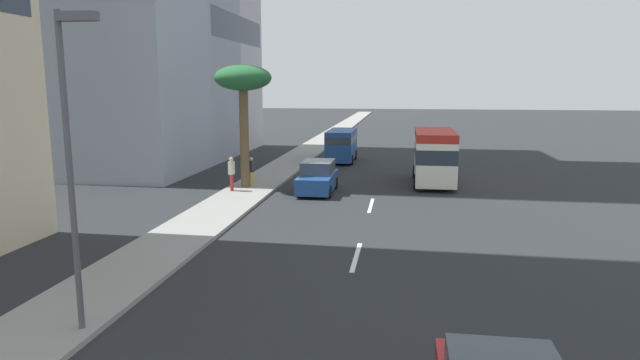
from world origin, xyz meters
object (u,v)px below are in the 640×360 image
object	(u,v)px
van_lead	(342,144)
palm_tree	(243,83)
pedestrian_mid_block	(252,170)
street_lamp	(72,140)
minibus_third	(434,155)
pedestrian_near_lamp	(231,172)
car_fourth	(318,178)

from	to	relation	value
van_lead	palm_tree	xyz separation A→B (m)	(-12.02, 4.00, 4.46)
van_lead	pedestrian_mid_block	world-z (taller)	van_lead
van_lead	street_lamp	distance (m)	30.22
street_lamp	palm_tree	bearing A→B (deg)	4.60
pedestrian_mid_block	van_lead	bearing A→B (deg)	-74.54
minibus_third	pedestrian_near_lamp	distance (m)	11.78
pedestrian_mid_block	street_lamp	size ratio (longest dim) A/B	0.22
car_fourth	minibus_third	bearing A→B (deg)	119.60
pedestrian_near_lamp	palm_tree	distance (m)	4.83
street_lamp	pedestrian_near_lamp	bearing A→B (deg)	6.27
van_lead	palm_tree	distance (m)	13.43
pedestrian_near_lamp	palm_tree	bearing A→B (deg)	-2.54
car_fourth	palm_tree	xyz separation A→B (m)	(0.18, 4.10, 5.03)
van_lead	palm_tree	bearing A→B (deg)	-18.39
car_fourth	pedestrian_mid_block	size ratio (longest dim) A/B	2.59
minibus_third	pedestrian_mid_block	xyz separation A→B (m)	(-2.92, 10.20, -0.68)
pedestrian_mid_block	palm_tree	xyz separation A→B (m)	(-0.49, 0.23, 4.80)
minibus_third	pedestrian_mid_block	distance (m)	10.64
van_lead	pedestrian_near_lamp	bearing A→B (deg)	-18.39
minibus_third	street_lamp	bearing A→B (deg)	157.15
car_fourth	pedestrian_near_lamp	distance (m)	4.63
palm_tree	street_lamp	distance (m)	18.03
van_lead	car_fourth	bearing A→B (deg)	0.50
van_lead	pedestrian_near_lamp	xyz separation A→B (m)	(-13.21, 4.39, -0.21)
car_fourth	pedestrian_near_lamp	bearing A→B (deg)	-77.29
van_lead	pedestrian_mid_block	size ratio (longest dim) A/B	3.14
van_lead	car_fourth	distance (m)	12.21
pedestrian_mid_block	car_fourth	bearing A→B (deg)	-156.25
van_lead	street_lamp	bearing A→B (deg)	-4.88
car_fourth	street_lamp	size ratio (longest dim) A/B	0.58
minibus_third	pedestrian_near_lamp	world-z (taller)	minibus_third
pedestrian_mid_block	palm_tree	size ratio (longest dim) A/B	0.24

